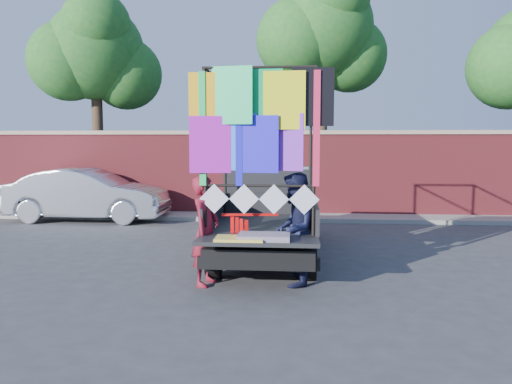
# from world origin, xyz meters

# --- Properties ---
(ground) EXTENTS (90.00, 90.00, 0.00)m
(ground) POSITION_xyz_m (0.00, 0.00, 0.00)
(ground) COLOR #38383A
(ground) RESTS_ON ground
(brick_wall) EXTENTS (30.00, 0.45, 2.61)m
(brick_wall) POSITION_xyz_m (0.00, 7.00, 1.33)
(brick_wall) COLOR maroon
(brick_wall) RESTS_ON ground
(curb) EXTENTS (30.00, 1.20, 0.12)m
(curb) POSITION_xyz_m (0.00, 6.30, 0.06)
(curb) COLOR gray
(curb) RESTS_ON ground
(tree_left) EXTENTS (4.20, 3.30, 7.05)m
(tree_left) POSITION_xyz_m (-6.48, 8.12, 5.12)
(tree_left) COLOR #38281C
(tree_left) RESTS_ON ground
(tree_mid) EXTENTS (4.20, 3.30, 7.73)m
(tree_mid) POSITION_xyz_m (1.02, 8.12, 5.70)
(tree_mid) COLOR #38281C
(tree_mid) RESTS_ON ground
(pickup_truck) EXTENTS (2.18, 5.47, 3.44)m
(pickup_truck) POSITION_xyz_m (-0.35, 2.09, 0.87)
(pickup_truck) COLOR black
(pickup_truck) RESTS_ON ground
(sedan) EXTENTS (4.58, 1.61, 1.51)m
(sedan) POSITION_xyz_m (-5.79, 5.58, 0.75)
(sedan) COLOR silver
(sedan) RESTS_ON ground
(woman) EXTENTS (0.54, 0.71, 1.76)m
(woman) POSITION_xyz_m (-1.22, -0.46, 0.88)
(woman) COLOR maroon
(woman) RESTS_ON ground
(man) EXTENTS (0.82, 0.98, 1.81)m
(man) POSITION_xyz_m (0.20, -0.37, 0.91)
(man) COLOR #161938
(man) RESTS_ON ground
(streamer_bundle) EXTENTS (0.90, 0.15, 0.62)m
(streamer_bundle) POSITION_xyz_m (-0.61, -0.43, 0.96)
(streamer_bundle) COLOR red
(streamer_bundle) RESTS_ON ground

